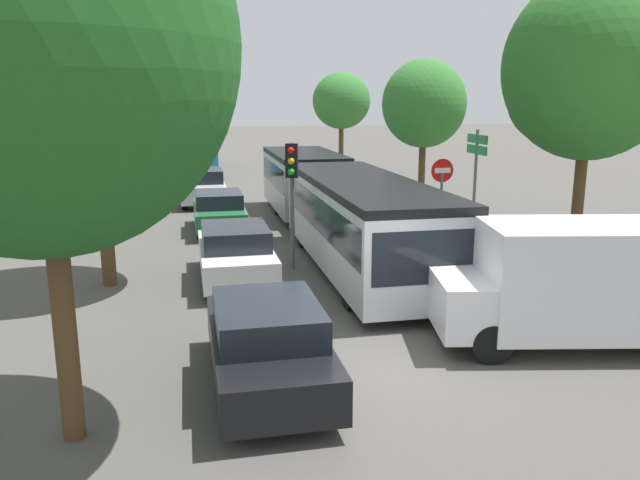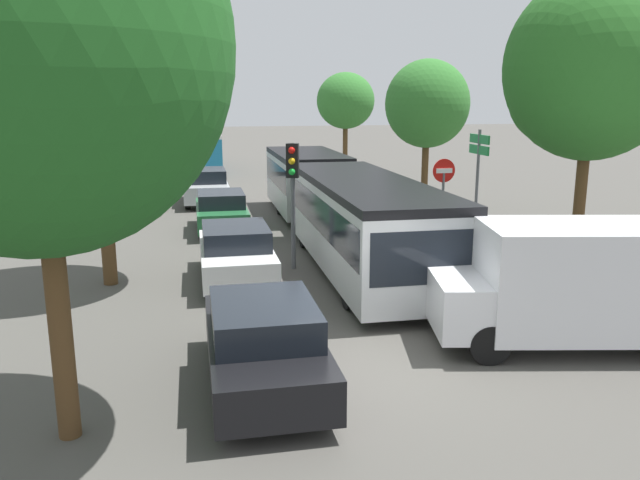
% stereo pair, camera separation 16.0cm
% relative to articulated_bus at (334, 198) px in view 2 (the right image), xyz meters
% --- Properties ---
extents(ground_plane, '(200.00, 200.00, 0.00)m').
position_rel_articulated_bus_xyz_m(ground_plane, '(-1.83, -9.73, -1.43)').
color(ground_plane, '#4F4C47').
extents(articulated_bus, '(3.22, 16.83, 2.49)m').
position_rel_articulated_bus_xyz_m(articulated_bus, '(0.00, 0.00, 0.00)').
color(articulated_bus, silver).
rests_on(articulated_bus, ground).
extents(city_bus_rear, '(3.05, 11.42, 2.44)m').
position_rel_articulated_bus_xyz_m(city_bus_rear, '(-3.62, 23.67, -0.03)').
color(city_bus_rear, teal).
rests_on(city_bus_rear, ground).
extents(queued_car_black, '(1.87, 4.16, 1.43)m').
position_rel_articulated_bus_xyz_m(queued_car_black, '(-3.75, -9.89, -0.71)').
color(queued_car_black, black).
rests_on(queued_car_black, ground).
extents(queued_car_white, '(1.88, 4.19, 1.44)m').
position_rel_articulated_bus_xyz_m(queued_car_white, '(-3.56, -3.77, -0.71)').
color(queued_car_white, white).
rests_on(queued_car_white, ground).
extents(queued_car_green, '(1.83, 4.06, 1.39)m').
position_rel_articulated_bus_xyz_m(queued_car_green, '(-3.43, 2.56, -0.73)').
color(queued_car_green, '#236638').
rests_on(queued_car_green, ground).
extents(queued_car_silver, '(2.03, 4.51, 1.55)m').
position_rel_articulated_bus_xyz_m(queued_car_silver, '(-3.62, 8.67, -0.65)').
color(queued_car_silver, '#B7BABF').
rests_on(queued_car_silver, ground).
extents(white_van, '(5.31, 3.02, 2.31)m').
position_rel_articulated_bus_xyz_m(white_van, '(2.20, -9.56, -0.19)').
color(white_van, silver).
rests_on(white_van, ground).
extents(traffic_light, '(0.38, 0.40, 3.40)m').
position_rel_articulated_bus_xyz_m(traffic_light, '(-1.93, -3.00, 1.06)').
color(traffic_light, '#56595E').
rests_on(traffic_light, ground).
extents(no_entry_sign, '(0.70, 0.08, 2.82)m').
position_rel_articulated_bus_xyz_m(no_entry_sign, '(2.80, -2.12, 0.44)').
color(no_entry_sign, '#56595E').
rests_on(no_entry_sign, ground).
extents(direction_sign_post, '(0.14, 1.40, 3.60)m').
position_rel_articulated_bus_xyz_m(direction_sign_post, '(4.53, -0.91, 1.12)').
color(direction_sign_post, '#56595E').
rests_on(direction_sign_post, ground).
extents(tree_left_near, '(4.84, 4.84, 7.76)m').
position_rel_articulated_bus_xyz_m(tree_left_near, '(-6.58, -10.83, 3.72)').
color(tree_left_near, '#51381E').
rests_on(tree_left_near, ground).
extents(tree_left_mid, '(4.50, 4.50, 7.63)m').
position_rel_articulated_bus_xyz_m(tree_left_mid, '(-6.62, -3.29, 3.57)').
color(tree_left_mid, '#51381E').
rests_on(tree_left_mid, ground).
extents(tree_left_far, '(4.56, 4.56, 6.60)m').
position_rel_articulated_bus_xyz_m(tree_left_far, '(-6.99, 7.55, 2.82)').
color(tree_left_far, '#51381E').
rests_on(tree_left_far, ground).
extents(tree_right_near, '(4.29, 4.29, 7.60)m').
position_rel_articulated_bus_xyz_m(tree_right_near, '(5.09, -5.20, 3.74)').
color(tree_right_near, '#51381E').
rests_on(tree_right_near, ground).
extents(tree_right_mid, '(3.42, 3.42, 6.13)m').
position_rel_articulated_bus_xyz_m(tree_right_mid, '(5.18, 4.95, 2.91)').
color(tree_right_mid, '#51381E').
rests_on(tree_right_mid, ground).
extents(tree_right_far, '(3.39, 3.39, 6.10)m').
position_rel_articulated_bus_xyz_m(tree_right_far, '(5.12, 16.86, 2.93)').
color(tree_right_far, '#51381E').
rests_on(tree_right_far, ground).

